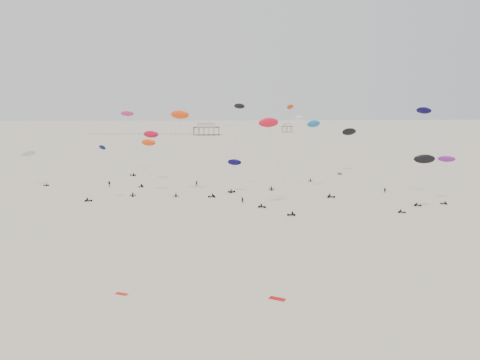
{
  "coord_description": "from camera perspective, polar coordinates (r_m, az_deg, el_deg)",
  "views": [
    {
      "loc": [
        -7.38,
        -26.01,
        26.09
      ],
      "look_at": [
        0.0,
        88.0,
        7.0
      ],
      "focal_mm": 35.0,
      "sensor_mm": 36.0,
      "label": 1
    }
  ],
  "objects": [
    {
      "name": "spectator_2",
      "position": [
        151.6,
        -15.65,
        -0.78
      ],
      "size": [
        1.45,
        0.97,
        2.26
      ],
      "primitive_type": "imported",
      "rotation": [
        0.0,
        0.0,
        6.08
      ],
      "color": "black",
      "rests_on": "ground"
    },
    {
      "name": "rig_4",
      "position": [
        121.07,
        21.29,
        1.75
      ],
      "size": [
        10.01,
        5.42,
        14.17
      ],
      "rotation": [
        0.0,
        0.0,
        4.07
      ],
      "color": "black",
      "rests_on": "ground"
    },
    {
      "name": "rig_12",
      "position": [
        113.84,
        3.87,
        5.57
      ],
      "size": [
        8.37,
        11.61,
        22.99
      ],
      "rotation": [
        0.0,
        0.0,
        1.75
      ],
      "color": "black",
      "rests_on": "ground"
    },
    {
      "name": "pavilion_small",
      "position": [
        412.18,
        5.75,
        6.29
      ],
      "size": [
        9.0,
        7.0,
        8.0
      ],
      "color": "brown",
      "rests_on": "ground"
    },
    {
      "name": "rig_14",
      "position": [
        182.33,
        13.1,
        5.48
      ],
      "size": [
        10.04,
        12.36,
        17.83
      ],
      "rotation": [
        0.0,
        0.0,
        0.51
      ],
      "color": "black",
      "rests_on": "ground"
    },
    {
      "name": "rig_1",
      "position": [
        163.54,
        7.77,
        4.61
      ],
      "size": [
        4.04,
        15.93,
        23.93
      ],
      "rotation": [
        0.0,
        0.0,
        6.06
      ],
      "color": "black",
      "rests_on": "ground"
    },
    {
      "name": "rig_13",
      "position": [
        138.77,
        9.41,
        4.89
      ],
      "size": [
        6.2,
        16.24,
        22.5
      ],
      "rotation": [
        0.0,
        0.0,
        4.39
      ],
      "color": "black",
      "rests_on": "ground"
    },
    {
      "name": "rig_8",
      "position": [
        133.28,
        -7.4,
        6.72
      ],
      "size": [
        6.29,
        8.21,
        24.05
      ],
      "rotation": [
        0.0,
        0.0,
        0.11
      ],
      "color": "black",
      "rests_on": "ground"
    },
    {
      "name": "pavilion_main",
      "position": [
        376.65,
        -4.12,
        6.13
      ],
      "size": [
        21.0,
        13.0,
        9.8
      ],
      "color": "brown",
      "rests_on": "ground"
    },
    {
      "name": "ground_plane",
      "position": [
        227.63,
        -1.82,
        2.9
      ],
      "size": [
        900.0,
        900.0,
        0.0
      ],
      "primitive_type": "plane",
      "color": "beige"
    },
    {
      "name": "rig_0",
      "position": [
        136.27,
        -11.58,
        2.86
      ],
      "size": [
        7.31,
        8.59,
        15.86
      ],
      "rotation": [
        0.0,
        0.0,
        3.22
      ],
      "color": "black",
      "rests_on": "ground"
    },
    {
      "name": "rig_10",
      "position": [
        129.74,
        -17.13,
        1.2
      ],
      "size": [
        6.65,
        4.13,
        15.02
      ],
      "rotation": [
        0.0,
        0.0,
        4.58
      ],
      "color": "black",
      "rests_on": "ground"
    },
    {
      "name": "rig_11",
      "position": [
        133.99,
        -1.44,
        1.07
      ],
      "size": [
        9.97,
        9.64,
        12.33
      ],
      "rotation": [
        0.0,
        0.0,
        1.72
      ],
      "color": "black",
      "rests_on": "ground"
    },
    {
      "name": "rig_6",
      "position": [
        136.5,
        21.38,
        6.18
      ],
      "size": [
        9.36,
        16.56,
        26.66
      ],
      "rotation": [
        0.0,
        0.0,
        4.18
      ],
      "color": "black",
      "rests_on": "ground"
    },
    {
      "name": "grounded_kite_a",
      "position": [
        64.87,
        4.56,
        -14.26
      ],
      "size": [
        2.35,
        1.9,
        0.08
      ],
      "primitive_type": "cube",
      "rotation": [
        0.0,
        0.0,
        -0.54
      ],
      "color": "#B70B0C",
      "rests_on": "ground"
    },
    {
      "name": "rig_3",
      "position": [
        139.37,
        5.06,
        4.25
      ],
      "size": [
        7.9,
        3.96,
        25.56
      ],
      "rotation": [
        0.0,
        0.0,
        3.1
      ],
      "color": "black",
      "rests_on": "ground"
    },
    {
      "name": "rig_9",
      "position": [
        160.64,
        -24.16,
        2.58
      ],
      "size": [
        8.31,
        5.02,
        11.63
      ],
      "rotation": [
        0.0,
        0.0,
        1.3
      ],
      "color": "black",
      "rests_on": "ground"
    },
    {
      "name": "pier_fence",
      "position": [
        380.8,
        -12.0,
        5.47
      ],
      "size": [
        80.2,
        0.2,
        1.5
      ],
      "color": "black",
      "rests_on": "ground"
    },
    {
      "name": "grounded_kite_b",
      "position": [
        68.14,
        -14.23,
        -13.33
      ],
      "size": [
        1.93,
        1.4,
        0.07
      ],
      "primitive_type": "cube",
      "rotation": [
        0.0,
        0.0,
        -0.44
      ],
      "color": "red",
      "rests_on": "ground"
    },
    {
      "name": "rig_16",
      "position": [
        179.01,
        -13.46,
        6.5
      ],
      "size": [
        7.09,
        14.09,
        23.95
      ],
      "rotation": [
        0.0,
        0.0,
        1.16
      ],
      "color": "black",
      "rests_on": "ground"
    },
    {
      "name": "rig_7",
      "position": [
        117.7,
        3.2,
        2.16
      ],
      "size": [
        5.01,
        7.18,
        22.05
      ],
      "rotation": [
        0.0,
        0.0,
        4.05
      ],
      "color": "black",
      "rests_on": "ground"
    },
    {
      "name": "rig_2",
      "position": [
        135.26,
        23.83,
        1.57
      ],
      "size": [
        5.94,
        8.08,
        12.48
      ],
      "rotation": [
        0.0,
        0.0,
        1.29
      ],
      "color": "black",
      "rests_on": "ground"
    },
    {
      "name": "spectator_0",
      "position": [
        122.5,
        0.29,
        -2.81
      ],
      "size": [
        0.84,
        0.69,
        1.98
      ],
      "primitive_type": "imported",
      "rotation": [
        0.0,
        0.0,
        2.83
      ],
      "color": "black",
      "rests_on": "ground"
    },
    {
      "name": "spectator_1",
      "position": [
        141.96,
        17.24,
        -1.54
      ],
      "size": [
        1.08,
        0.93,
        1.91
      ],
      "primitive_type": "imported",
      "rotation": [
        0.0,
        0.0,
        5.78
      ],
      "color": "black",
      "rests_on": "ground"
    },
    {
      "name": "spectator_3",
      "position": [
        147.86,
        -5.31,
        -0.72
      ],
      "size": [
        0.83,
        0.67,
        1.99
      ],
      "primitive_type": "imported",
      "rotation": [
        0.0,
        0.0,
        2.88
      ],
      "color": "black",
      "rests_on": "ground"
    },
    {
      "name": "rig_5",
      "position": [
        138.87,
        -0.41,
        5.34
      ],
      "size": [
        6.03,
        10.45,
        25.87
      ],
      "rotation": [
        0.0,
        0.0,
        5.2
      ],
      "color": "black",
      "rests_on": "ground"
    },
    {
      "name": "rig_15",
      "position": [
        156.14,
        -10.99,
        4.45
      ],
      "size": [
        5.68,
        15.02,
        18.46
      ],
      "rotation": [
        0.0,
        0.0,
        6.18
      ],
      "color": "black",
      "rests_on": "ground"
    }
  ]
}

